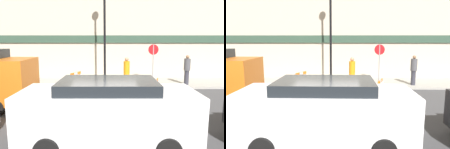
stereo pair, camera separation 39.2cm
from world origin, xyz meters
TOP-DOWN VIEW (x-y plane):
  - ground_plane at (0.00, 0.00)m, footprint 60.00×60.00m
  - sidewalk_slab at (0.00, 5.98)m, footprint 18.00×2.95m
  - storefront_facade at (0.00, 7.52)m, footprint 18.00×0.22m
  - streetlamp_post at (-0.13, 5.21)m, footprint 0.44×0.44m
  - stop_sign at (2.70, 5.14)m, footprint 0.60×0.06m
  - barricade_0 at (2.31, 2.07)m, footprint 0.42×0.93m
  - barricade_1 at (-1.64, 3.87)m, footprint 0.53×0.87m
  - traffic_cone_0 at (-0.46, 4.40)m, footprint 0.30×0.30m
  - traffic_cone_1 at (2.50, 3.94)m, footprint 0.30×0.30m
  - traffic_cone_2 at (-0.24, 1.27)m, footprint 0.30×0.30m
  - traffic_cone_3 at (-0.87, 4.40)m, footprint 0.30×0.30m
  - traffic_cone_4 at (-2.01, 2.63)m, footprint 0.30×0.30m
  - person_worker at (1.10, 4.25)m, footprint 0.46×0.46m
  - person_pedestrian at (4.75, 5.23)m, footprint 0.45×0.45m
  - parked_car_1 at (0.19, -2.09)m, footprint 4.51×1.93m

SIDE VIEW (x-z plane):
  - ground_plane at x=0.00m, z-range 0.00..0.00m
  - sidewalk_slab at x=0.00m, z-range 0.00..0.11m
  - traffic_cone_2 at x=-0.24m, z-range -0.01..0.52m
  - traffic_cone_0 at x=-0.46m, z-range -0.01..0.66m
  - traffic_cone_1 at x=2.50m, z-range -0.01..0.67m
  - traffic_cone_4 at x=-2.01m, z-range -0.01..0.73m
  - traffic_cone_3 at x=-0.87m, z-range -0.01..0.73m
  - barricade_0 at x=2.31m, z-range 0.05..1.06m
  - barricade_1 at x=-1.64m, z-range 0.05..1.11m
  - person_worker at x=1.10m, z-range 0.08..1.90m
  - parked_car_1 at x=0.19m, z-range 0.11..1.89m
  - person_pedestrian at x=4.75m, z-range 0.18..1.93m
  - stop_sign at x=2.70m, z-range 0.52..2.90m
  - storefront_facade at x=0.00m, z-range 0.00..5.50m
  - streetlamp_post at x=-0.13m, z-range 0.96..7.45m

